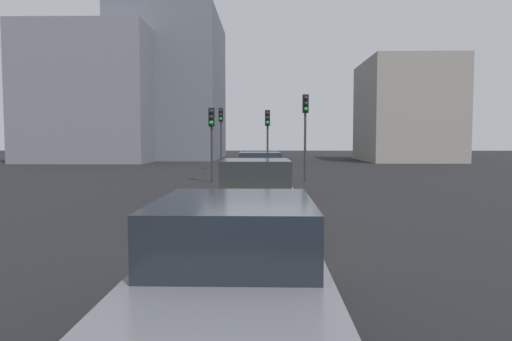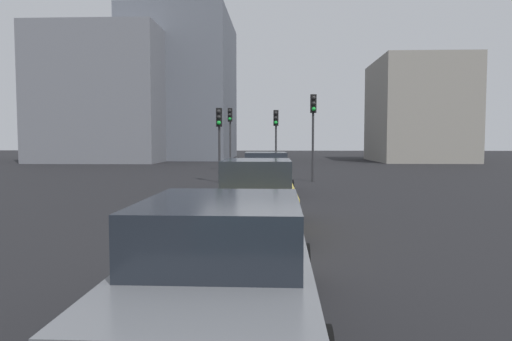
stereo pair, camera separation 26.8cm
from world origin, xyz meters
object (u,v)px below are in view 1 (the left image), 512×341
Objects in this scene: traffic_light_near_right at (268,128)px; traffic_light_far_right at (221,126)px; car_yellow_second at (256,196)px; traffic_light_far_left at (212,129)px; car_silver_lead at (259,174)px; car_grey_third at (236,267)px; traffic_light_near_left at (305,119)px.

traffic_light_far_right is at bearing -141.40° from traffic_light_near_right.
car_yellow_second is 1.23× the size of traffic_light_far_left.
traffic_light_far_right reaches higher than traffic_light_far_left.
car_yellow_second is at bearing 177.68° from car_silver_lead.
car_yellow_second is (-7.53, 0.01, 0.01)m from car_silver_lead.
car_grey_third is 1.32× the size of traffic_light_far_left.
car_silver_lead is 1.00× the size of car_yellow_second.
traffic_light_near_right is at bearing -159.00° from traffic_light_near_left.
car_silver_lead is at bearing 26.41° from traffic_light_far_left.
car_yellow_second is 12.42m from traffic_light_far_left.
traffic_light_near_right reaches higher than traffic_light_far_left.
traffic_light_far_right reaches higher than car_yellow_second.
traffic_light_far_right reaches higher than car_grey_third.
car_grey_third is 1.11× the size of traffic_light_near_left.
traffic_light_near_right reaches higher than car_grey_third.
car_silver_lead is 0.93× the size of car_grey_third.
car_silver_lead is 7.53m from car_yellow_second.
traffic_light_near_left is 1.19× the size of traffic_light_far_left.
car_grey_third is at bearing -11.83° from traffic_light_near_left.
traffic_light_far_right is at bearing -178.92° from traffic_light_far_left.
car_yellow_second reaches higher than car_silver_lead.
traffic_light_near_left is at bearing 95.93° from traffic_light_far_left.
traffic_light_near_left reaches higher than traffic_light_far_left.
traffic_light_near_right is 0.90× the size of traffic_light_far_right.
traffic_light_near_right is 1.05× the size of traffic_light_far_left.
traffic_light_near_right is at bearing -1.81° from car_yellow_second.
traffic_light_near_left is 1.03× the size of traffic_light_far_right.
traffic_light_far_left is at bearing 5.84° from traffic_light_far_right.
car_silver_lead is 13.36m from car_grey_third.
car_yellow_second is 1.03× the size of traffic_light_near_left.
car_silver_lead is 6.03m from traffic_light_near_left.
car_grey_third is at bearing 9.14° from traffic_light_far_right.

